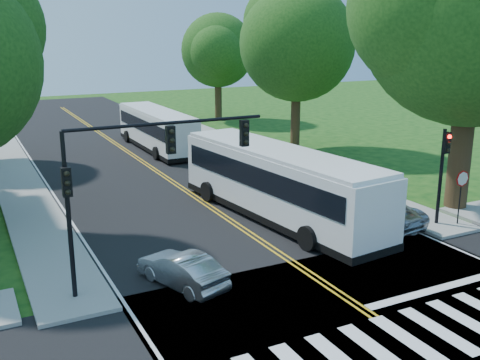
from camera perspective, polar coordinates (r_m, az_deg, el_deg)
ground at (r=18.07m, az=15.65°, el=-14.69°), size 140.00×140.00×0.00m
road at (r=32.53m, az=-6.01°, el=-0.76°), size 14.00×96.00×0.01m
cross_road at (r=18.07m, az=15.65°, el=-14.67°), size 60.00×12.00×0.01m
center_line at (r=36.18m, az=-8.28°, el=0.79°), size 0.36×70.00×0.01m
edge_line_w at (r=34.72m, az=-18.96°, el=-0.48°), size 0.12×70.00×0.01m
edge_line_e at (r=38.79m, az=1.27°, el=1.91°), size 0.12×70.00×0.01m
crosswalk at (r=17.75m, az=16.77°, el=-15.29°), size 12.60×3.00×0.01m
stop_bar at (r=21.32m, az=19.83°, el=-10.24°), size 6.60×0.40×0.01m
sidewalk_nw at (r=37.45m, az=-21.91°, el=0.43°), size 2.60×40.00×0.15m
sidewalk_ne at (r=42.05m, az=1.15°, el=3.02°), size 2.60×40.00×0.15m
tree_ne_big at (r=29.31m, az=22.75°, el=15.51°), size 10.80×10.80×14.91m
tree_east_mid at (r=41.90m, az=5.85°, el=13.63°), size 8.40×8.40×11.93m
tree_east_far at (r=56.49m, az=-2.27°, el=13.01°), size 7.20×7.20×10.34m
signal_nw at (r=19.00m, az=-10.34°, el=1.35°), size 7.15×0.46×5.66m
signal_ne at (r=26.80m, az=19.92°, el=1.54°), size 0.30×0.46×4.40m
stop_sign at (r=27.30m, az=21.60°, el=-0.41°), size 0.76×0.08×2.53m
bus_lead at (r=26.67m, az=3.90°, el=-0.24°), size 4.25×13.28×3.38m
bus_follow at (r=43.07m, az=-8.47°, el=5.19°), size 2.86×11.54×2.98m
hatchback at (r=20.09m, az=-5.91°, el=-9.04°), size 2.39×3.95×1.23m
suv at (r=26.60m, az=13.10°, el=-3.04°), size 3.16×5.48×1.44m
dark_sedan at (r=31.63m, az=5.37°, el=-0.10°), size 2.80×4.30×1.16m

